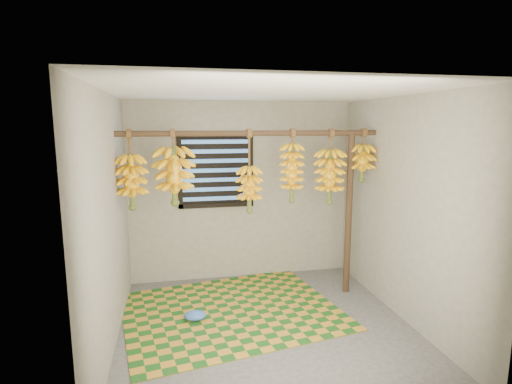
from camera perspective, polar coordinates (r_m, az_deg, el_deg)
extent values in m
cube|color=#464646|center=(4.41, 1.54, -18.88)|extent=(3.00, 3.00, 0.01)
cube|color=silver|center=(3.89, 1.70, 14.16)|extent=(3.00, 3.00, 0.01)
cube|color=gray|center=(5.42, -2.05, 0.08)|extent=(3.00, 0.01, 2.40)
cube|color=gray|center=(3.92, -20.38, -4.22)|extent=(0.01, 3.00, 2.40)
cube|color=gray|center=(4.56, 20.37, -2.35)|extent=(0.01, 3.00, 2.40)
cube|color=black|center=(5.31, -5.76, 3.11)|extent=(1.00, 0.04, 1.00)
cylinder|color=#473321|center=(4.56, -0.39, 8.39)|extent=(3.00, 0.06, 0.06)
cylinder|color=#473321|center=(5.06, 13.10, -3.17)|extent=(0.08, 0.08, 2.00)
cube|color=#1A5118|center=(4.75, -3.51, -16.56)|extent=(2.62, 2.24, 0.01)
ellipsoid|color=blue|center=(4.56, -8.69, -17.05)|extent=(0.25, 0.19, 0.10)
cylinder|color=brown|center=(4.50, -17.62, 6.53)|extent=(0.02, 0.02, 0.28)
cylinder|color=#4C5923|center=(4.53, -17.37, 1.62)|extent=(0.06, 0.06, 0.56)
cylinder|color=brown|center=(4.47, -11.79, 7.21)|extent=(0.02, 0.02, 0.21)
cylinder|color=#4C5923|center=(4.50, -11.63, 2.47)|extent=(0.07, 0.07, 0.60)
cylinder|color=brown|center=(4.56, -0.98, 6.07)|extent=(0.02, 0.02, 0.43)
cylinder|color=#4C5923|center=(4.60, -0.96, 0.64)|extent=(0.05, 0.05, 0.50)
cylinder|color=brown|center=(4.67, 5.22, 7.71)|extent=(0.02, 0.02, 0.17)
cylinder|color=#4C5923|center=(4.70, 5.15, 3.02)|extent=(0.05, 0.05, 0.66)
cylinder|color=brown|center=(4.83, 10.64, 7.17)|extent=(0.02, 0.02, 0.25)
cylinder|color=#4C5923|center=(4.87, 10.49, 2.40)|extent=(0.06, 0.06, 0.62)
cylinder|color=brown|center=(5.00, 15.08, 7.39)|extent=(0.02, 0.02, 0.20)
cylinder|color=#4C5923|center=(5.02, 14.94, 4.26)|extent=(0.06, 0.06, 0.41)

